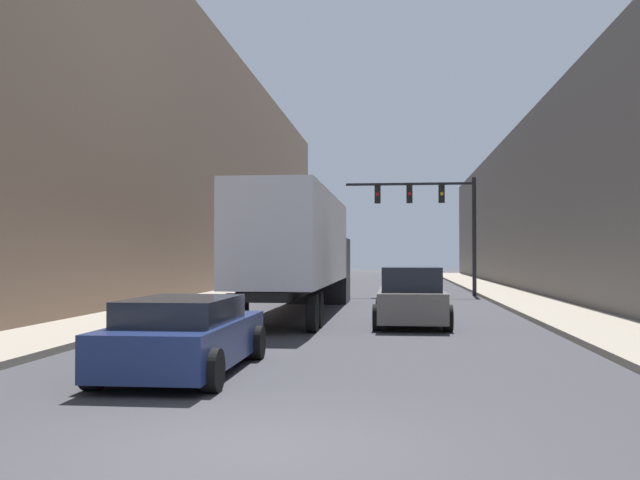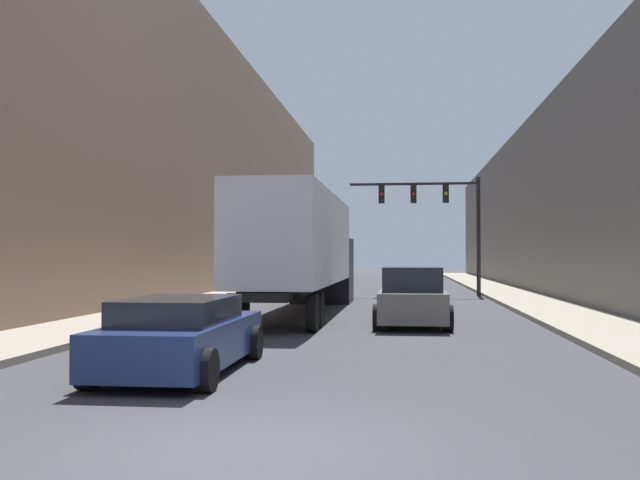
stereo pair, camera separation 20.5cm
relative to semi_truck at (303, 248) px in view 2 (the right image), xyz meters
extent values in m
plane|color=#38383D|center=(1.84, -16.92, -2.25)|extent=(200.00, 200.00, 0.00)
cube|color=gray|center=(8.62, 13.08, -2.17)|extent=(2.75, 80.00, 0.15)
cube|color=gray|center=(-4.94, 13.08, -2.17)|extent=(2.75, 80.00, 0.15)
cube|color=#66605B|center=(12.99, 13.08, 2.40)|extent=(6.00, 80.00, 9.30)
cube|color=#846B56|center=(-9.31, 13.08, 4.87)|extent=(6.00, 80.00, 14.24)
cube|color=silver|center=(0.00, -1.17, 0.28)|extent=(2.44, 11.64, 2.85)
cube|color=black|center=(0.00, -1.17, -1.30)|extent=(1.22, 11.64, 0.24)
cube|color=black|center=(0.00, 5.94, -0.90)|extent=(2.44, 2.58, 2.70)
cylinder|color=black|center=(-1.07, -5.79, -1.75)|extent=(0.25, 1.00, 1.00)
cylinder|color=black|center=(1.07, -5.79, -1.75)|extent=(0.25, 1.00, 1.00)
cylinder|color=black|center=(-1.07, -4.59, -1.75)|extent=(0.25, 1.00, 1.00)
cylinder|color=black|center=(1.07, -4.59, -1.75)|extent=(0.25, 1.00, 1.00)
cylinder|color=black|center=(-1.07, 5.94, -1.75)|extent=(0.25, 1.00, 1.00)
cylinder|color=black|center=(1.07, 5.94, -1.75)|extent=(0.25, 1.00, 1.00)
cube|color=navy|center=(-0.33, -12.28, -1.72)|extent=(1.78, 4.62, 0.70)
cube|color=#1E232D|center=(-0.33, -12.51, -1.17)|extent=(1.57, 2.54, 0.40)
cylinder|color=black|center=(-1.22, -10.67, -1.93)|extent=(0.25, 0.64, 0.64)
cylinder|color=black|center=(0.56, -10.67, -1.93)|extent=(0.25, 0.64, 0.64)
cylinder|color=black|center=(-1.22, -13.99, -1.93)|extent=(0.25, 0.64, 0.64)
cylinder|color=black|center=(0.56, -13.99, -1.93)|extent=(0.25, 0.64, 0.64)
cube|color=slate|center=(3.64, -3.65, -1.65)|extent=(1.83, 4.42, 0.81)
cube|color=#1E232D|center=(3.64, -3.87, -0.92)|extent=(1.61, 2.43, 0.67)
cylinder|color=black|center=(2.73, -2.14, -1.90)|extent=(0.25, 0.70, 0.70)
cylinder|color=black|center=(4.56, -2.14, -1.90)|extent=(0.25, 0.70, 0.70)
cylinder|color=black|center=(2.73, -5.26, -1.90)|extent=(0.25, 0.70, 0.70)
cylinder|color=black|center=(4.56, -5.26, -1.90)|extent=(0.25, 0.70, 0.70)
cylinder|color=black|center=(7.09, 11.77, 0.69)|extent=(0.20, 0.20, 5.88)
cube|color=black|center=(3.91, 11.77, 3.33)|extent=(6.37, 0.12, 0.12)
cube|color=black|center=(5.50, 11.77, 2.82)|extent=(0.30, 0.24, 0.90)
sphere|color=gold|center=(5.50, 11.63, 2.82)|extent=(0.18, 0.18, 0.18)
cube|color=black|center=(3.91, 11.77, 2.82)|extent=(0.30, 0.24, 0.90)
sphere|color=red|center=(3.91, 11.63, 2.82)|extent=(0.18, 0.18, 0.18)
cube|color=black|center=(2.32, 11.77, 2.82)|extent=(0.30, 0.24, 0.90)
sphere|color=red|center=(2.32, 11.63, 2.82)|extent=(0.18, 0.18, 0.18)
camera|label=1|loc=(3.21, -24.09, -0.27)|focal=40.00mm
camera|label=2|loc=(3.41, -24.06, -0.27)|focal=40.00mm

